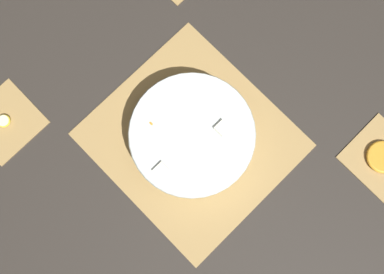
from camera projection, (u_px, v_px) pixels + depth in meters
The scene contains 7 objects.
ground_plane at pixel (192, 140), 1.03m from camera, with size 6.00×6.00×0.00m, color #2D2823.
bamboo_mat_center at pixel (192, 139), 1.03m from camera, with size 0.42×0.39×0.01m.
coaster_mat_near_left at pixel (382, 158), 1.02m from camera, with size 0.15×0.15×0.01m.
coaster_mat_far_right at pixel (5, 122), 1.03m from camera, with size 0.15×0.15×0.01m.
fruit_salad_bowl at pixel (192, 136), 0.98m from camera, with size 0.27×0.27×0.08m.
orange_slice_whole at pixel (383, 157), 1.01m from camera, with size 0.08×0.08×0.01m.
banana_coin_single at pixel (4, 121), 1.03m from camera, with size 0.03×0.03×0.01m.
Camera 1 is at (-0.12, 0.12, 1.02)m, focal length 42.00 mm.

